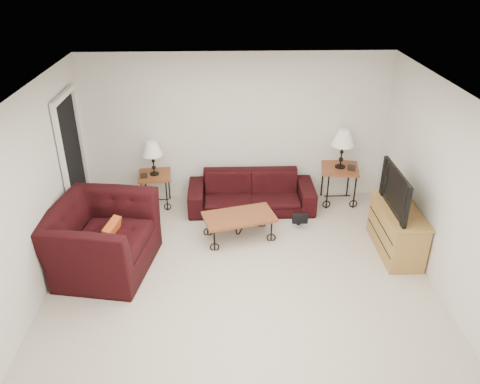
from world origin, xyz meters
name	(u,v)px	position (x,y,z in m)	size (l,w,h in m)	color
ground	(242,284)	(0.00, 0.00, 0.00)	(5.00, 5.00, 0.00)	beige
wall_back	(236,128)	(0.00, 2.50, 1.25)	(5.00, 0.02, 2.50)	silver
wall_front	(256,366)	(0.00, -2.50, 1.25)	(5.00, 0.02, 2.50)	silver
wall_left	(29,204)	(-2.50, 0.00, 1.25)	(0.02, 5.00, 2.50)	silver
wall_right	(449,197)	(2.50, 0.00, 1.25)	(0.02, 5.00, 2.50)	silver
ceiling	(242,98)	(0.00, 0.00, 2.50)	(5.00, 5.00, 0.00)	white
doorway	(74,164)	(-2.47, 1.65, 1.02)	(0.08, 0.94, 2.04)	black
sofa	(251,192)	(0.23, 2.02, 0.30)	(2.07, 0.81, 0.61)	black
side_table_left	(156,190)	(-1.36, 2.20, 0.29)	(0.53, 0.53, 0.57)	brown
side_table_right	(338,185)	(1.73, 2.20, 0.33)	(0.60, 0.60, 0.65)	brown
lamp_left	(153,158)	(-1.36, 2.20, 0.86)	(0.33, 0.33, 0.57)	black
lamp_right	(342,149)	(1.73, 2.20, 0.98)	(0.37, 0.37, 0.65)	black
photo_frame_left	(144,176)	(-1.51, 2.05, 0.62)	(0.11, 0.02, 0.10)	black
photo_frame_right	(352,168)	(1.88, 2.05, 0.71)	(0.13, 0.02, 0.11)	black
coffee_table	(239,227)	(0.00, 1.11, 0.19)	(1.04, 0.56, 0.39)	brown
armchair	(101,238)	(-1.88, 0.45, 0.46)	(1.43, 1.25, 0.93)	black
throw_pillow	(111,237)	(-1.73, 0.40, 0.52)	(0.42, 0.11, 0.42)	#BD5818
tv_stand	(397,230)	(2.23, 0.70, 0.34)	(0.48, 1.15, 0.69)	#B07F41
television	(402,190)	(2.21, 0.70, 0.98)	(1.03, 0.13, 0.59)	black
backpack	(299,212)	(0.95, 1.45, 0.24)	(0.36, 0.28, 0.47)	black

